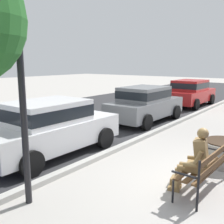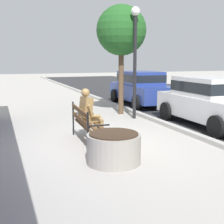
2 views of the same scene
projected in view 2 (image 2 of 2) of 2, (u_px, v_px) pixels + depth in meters
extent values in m
plane|color=#ADA8A0|center=(90.00, 144.00, 7.64)|extent=(80.00, 80.00, 0.00)
cube|color=#B2AFA8|center=(187.00, 132.00, 8.65)|extent=(60.00, 0.20, 0.12)
cube|color=brown|center=(83.00, 125.00, 7.68)|extent=(1.70, 0.19, 0.04)
cube|color=brown|center=(90.00, 125.00, 7.74)|extent=(1.70, 0.19, 0.04)
cube|color=brown|center=(97.00, 124.00, 7.79)|extent=(1.70, 0.19, 0.04)
cube|color=brown|center=(80.00, 119.00, 7.62)|extent=(1.70, 0.11, 0.11)
cube|color=brown|center=(80.00, 111.00, 7.59)|extent=(1.70, 0.11, 0.11)
cylinder|color=black|center=(90.00, 126.00, 8.66)|extent=(0.04, 0.04, 0.45)
cylinder|color=black|center=(73.00, 118.00, 8.47)|extent=(0.04, 0.04, 0.95)
cube|color=black|center=(83.00, 113.00, 8.53)|extent=(0.06, 0.48, 0.03)
cylinder|color=black|center=(108.00, 141.00, 7.01)|extent=(0.04, 0.04, 0.45)
cylinder|color=black|center=(88.00, 132.00, 6.82)|extent=(0.04, 0.04, 0.95)
cube|color=black|center=(100.00, 125.00, 6.88)|extent=(0.06, 0.48, 0.03)
cube|color=olive|center=(90.00, 119.00, 7.97)|extent=(0.39, 0.38, 0.16)
cube|color=olive|center=(86.00, 107.00, 7.87)|extent=(0.41, 0.35, 0.55)
sphere|color=olive|center=(85.00, 93.00, 7.80)|extent=(0.22, 0.22, 0.22)
cylinder|color=olive|center=(83.00, 108.00, 8.07)|extent=(0.12, 0.19, 0.29)
cylinder|color=olive|center=(88.00, 114.00, 8.18)|extent=(0.13, 0.28, 0.10)
cylinder|color=olive|center=(91.00, 110.00, 7.70)|extent=(0.12, 0.19, 0.29)
cylinder|color=olive|center=(96.00, 116.00, 7.79)|extent=(0.13, 0.28, 0.10)
cylinder|color=olive|center=(93.00, 119.00, 8.13)|extent=(0.20, 0.38, 0.14)
cylinder|color=olive|center=(98.00, 128.00, 8.27)|extent=(0.11, 0.11, 0.50)
cube|color=olive|center=(100.00, 135.00, 8.33)|extent=(0.15, 0.26, 0.07)
cylinder|color=olive|center=(96.00, 120.00, 7.98)|extent=(0.20, 0.38, 0.14)
cylinder|color=olive|center=(102.00, 129.00, 8.12)|extent=(0.11, 0.11, 0.50)
cube|color=olive|center=(104.00, 137.00, 8.18)|extent=(0.15, 0.26, 0.07)
cube|color=olive|center=(107.00, 136.00, 8.09)|extent=(0.31, 0.23, 0.16)
cylinder|color=gray|center=(114.00, 149.00, 6.19)|extent=(1.12, 1.12, 0.60)
cylinder|color=#38281C|center=(114.00, 134.00, 6.13)|extent=(1.00, 1.00, 0.03)
cylinder|color=brown|center=(121.00, 82.00, 11.65)|extent=(0.20, 0.20, 2.54)
sphere|color=#235B23|center=(121.00, 30.00, 11.32)|extent=(1.88, 1.88, 1.88)
cube|color=navy|center=(142.00, 92.00, 14.15)|extent=(4.13, 1.77, 0.70)
cube|color=navy|center=(140.00, 78.00, 14.18)|extent=(2.16, 1.60, 0.60)
cube|color=black|center=(140.00, 78.00, 14.18)|extent=(2.17, 1.62, 0.33)
cylinder|color=black|center=(172.00, 101.00, 13.25)|extent=(0.64, 0.23, 0.64)
cylinder|color=black|center=(137.00, 103.00, 12.68)|extent=(0.64, 0.23, 0.64)
cylinder|color=black|center=(145.00, 94.00, 15.72)|extent=(0.64, 0.23, 0.64)
cylinder|color=black|center=(115.00, 96.00, 15.15)|extent=(0.64, 0.23, 0.64)
cube|color=silver|center=(212.00, 107.00, 9.55)|extent=(4.13, 1.77, 0.70)
cube|color=silver|center=(210.00, 87.00, 9.58)|extent=(2.16, 1.60, 0.60)
cube|color=black|center=(210.00, 87.00, 9.58)|extent=(2.17, 1.62, 0.33)
cylinder|color=black|center=(217.00, 127.00, 8.08)|extent=(0.64, 0.23, 0.64)
cylinder|color=black|center=(207.00, 109.00, 11.12)|extent=(0.64, 0.23, 0.64)
cylinder|color=black|center=(167.00, 111.00, 10.55)|extent=(0.64, 0.23, 0.64)
cylinder|color=black|center=(135.00, 68.00, 10.65)|extent=(0.12, 0.12, 3.60)
sphere|color=silver|center=(136.00, 11.00, 10.32)|extent=(0.32, 0.32, 0.32)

